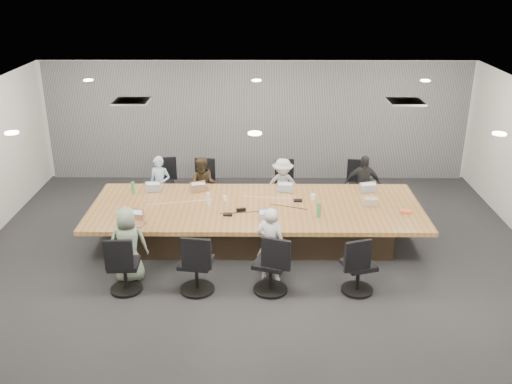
{
  "coord_description": "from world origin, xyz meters",
  "views": [
    {
      "loc": [
        0.06,
        -9.01,
        4.85
      ],
      "look_at": [
        0.0,
        0.4,
        1.05
      ],
      "focal_mm": 40.0,
      "sensor_mm": 36.0,
      "label": 1
    }
  ],
  "objects_px": {
    "laptop_3": "(368,189)",
    "canvas_bag": "(371,202)",
    "chair_1": "(206,189)",
    "chair_6": "(271,268)",
    "laptop_6": "(270,224)",
    "bottle_green_left": "(133,188)",
    "snack_packet": "(406,212)",
    "person_0": "(160,185)",
    "person_4": "(128,244)",
    "chair_2": "(282,190)",
    "laptop_4": "(135,224)",
    "conference_table": "(256,223)",
    "person_1": "(204,186)",
    "stapler": "(241,210)",
    "chair_7": "(358,269)",
    "laptop_0": "(155,189)",
    "chair_3": "(359,190)",
    "person_6": "(270,245)",
    "laptop_2": "(284,189)",
    "chair_5": "(196,267)",
    "laptop_1": "(201,189)",
    "mug_brown": "(121,212)",
    "person_2": "(283,186)",
    "chair_4": "(125,268)",
    "chair_0": "(163,188)",
    "bottle_green_right": "(319,210)",
    "bottle_clear": "(208,199)",
    "person_3": "(363,185)"
  },
  "relations": [
    {
      "from": "laptop_3",
      "to": "canvas_bag",
      "type": "relative_size",
      "value": 1.32
    },
    {
      "from": "person_6",
      "to": "person_4",
      "type": "bearing_deg",
      "value": 13.33
    },
    {
      "from": "chair_2",
      "to": "chair_5",
      "type": "distance_m",
      "value": 3.7
    },
    {
      "from": "chair_6",
      "to": "laptop_4",
      "type": "relative_size",
      "value": 2.37
    },
    {
      "from": "bottle_green_right",
      "to": "bottle_clear",
      "type": "height_order",
      "value": "bottle_green_right"
    },
    {
      "from": "chair_3",
      "to": "canvas_bag",
      "type": "distance_m",
      "value": 1.71
    },
    {
      "from": "laptop_6",
      "to": "chair_7",
      "type": "bearing_deg",
      "value": -22.45
    },
    {
      "from": "person_0",
      "to": "person_1",
      "type": "height_order",
      "value": "person_0"
    },
    {
      "from": "chair_2",
      "to": "laptop_4",
      "type": "bearing_deg",
      "value": 29.9
    },
    {
      "from": "laptop_3",
      "to": "chair_7",
      "type": "bearing_deg",
      "value": 67.17
    },
    {
      "from": "conference_table",
      "to": "chair_3",
      "type": "height_order",
      "value": "chair_3"
    },
    {
      "from": "chair_1",
      "to": "canvas_bag",
      "type": "distance_m",
      "value": 3.6
    },
    {
      "from": "chair_5",
      "to": "laptop_1",
      "type": "distance_m",
      "value": 2.53
    },
    {
      "from": "laptop_0",
      "to": "stapler",
      "type": "relative_size",
      "value": 1.69
    },
    {
      "from": "chair_2",
      "to": "chair_3",
      "type": "height_order",
      "value": "chair_3"
    },
    {
      "from": "canvas_bag",
      "to": "snack_packet",
      "type": "distance_m",
      "value": 0.65
    },
    {
      "from": "laptop_1",
      "to": "bottle_green_right",
      "type": "relative_size",
      "value": 1.14
    },
    {
      "from": "chair_0",
      "to": "laptop_1",
      "type": "relative_size",
      "value": 2.81
    },
    {
      "from": "chair_7",
      "to": "bottle_green_left",
      "type": "relative_size",
      "value": 3.24
    },
    {
      "from": "chair_7",
      "to": "bottle_clear",
      "type": "relative_size",
      "value": 3.33
    },
    {
      "from": "chair_1",
      "to": "chair_3",
      "type": "relative_size",
      "value": 1.04
    },
    {
      "from": "snack_packet",
      "to": "person_0",
      "type": "bearing_deg",
      "value": 160.51
    },
    {
      "from": "laptop_0",
      "to": "person_1",
      "type": "xyz_separation_m",
      "value": [
        0.9,
        0.55,
        -0.15
      ]
    },
    {
      "from": "person_4",
      "to": "canvas_bag",
      "type": "distance_m",
      "value": 4.37
    },
    {
      "from": "person_1",
      "to": "chair_7",
      "type": "bearing_deg",
      "value": -48.36
    },
    {
      "from": "bottle_green_right",
      "to": "person_6",
      "type": "bearing_deg",
      "value": -134.16
    },
    {
      "from": "chair_2",
      "to": "stapler",
      "type": "relative_size",
      "value": 4.47
    },
    {
      "from": "person_1",
      "to": "bottle_green_left",
      "type": "xyz_separation_m",
      "value": [
        -1.27,
        -0.79,
        0.26
      ]
    },
    {
      "from": "person_3",
      "to": "laptop_4",
      "type": "relative_size",
      "value": 3.54
    },
    {
      "from": "chair_0",
      "to": "canvas_bag",
      "type": "bearing_deg",
      "value": 146.29
    },
    {
      "from": "chair_5",
      "to": "laptop_4",
      "type": "height_order",
      "value": "chair_5"
    },
    {
      "from": "chair_4",
      "to": "person_1",
      "type": "height_order",
      "value": "person_1"
    },
    {
      "from": "person_2",
      "to": "canvas_bag",
      "type": "relative_size",
      "value": 4.89
    },
    {
      "from": "laptop_2",
      "to": "canvas_bag",
      "type": "distance_m",
      "value": 1.73
    },
    {
      "from": "person_0",
      "to": "laptop_1",
      "type": "bearing_deg",
      "value": -20.83
    },
    {
      "from": "person_4",
      "to": "canvas_bag",
      "type": "height_order",
      "value": "person_4"
    },
    {
      "from": "bottle_green_left",
      "to": "laptop_4",
      "type": "bearing_deg",
      "value": -77.68
    },
    {
      "from": "person_0",
      "to": "mug_brown",
      "type": "height_order",
      "value": "person_0"
    },
    {
      "from": "person_3",
      "to": "bottle_green_left",
      "type": "height_order",
      "value": "person_3"
    },
    {
      "from": "chair_2",
      "to": "snack_packet",
      "type": "bearing_deg",
      "value": 122.64
    },
    {
      "from": "chair_1",
      "to": "chair_6",
      "type": "relative_size",
      "value": 0.94
    },
    {
      "from": "chair_1",
      "to": "chair_7",
      "type": "bearing_deg",
      "value": 133.31
    },
    {
      "from": "laptop_6",
      "to": "bottle_green_left",
      "type": "relative_size",
      "value": 1.32
    },
    {
      "from": "chair_1",
      "to": "person_2",
      "type": "relative_size",
      "value": 0.67
    },
    {
      "from": "conference_table",
      "to": "snack_packet",
      "type": "distance_m",
      "value": 2.69
    },
    {
      "from": "laptop_4",
      "to": "snack_packet",
      "type": "bearing_deg",
      "value": 18.64
    },
    {
      "from": "chair_3",
      "to": "laptop_0",
      "type": "height_order",
      "value": "chair_3"
    },
    {
      "from": "conference_table",
      "to": "laptop_2",
      "type": "xyz_separation_m",
      "value": [
        0.53,
        0.8,
        0.35
      ]
    },
    {
      "from": "laptop_1",
      "to": "canvas_bag",
      "type": "height_order",
      "value": "canvas_bag"
    },
    {
      "from": "snack_packet",
      "to": "laptop_0",
      "type": "bearing_deg",
      "value": 166.77
    }
  ]
}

